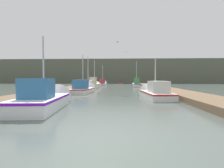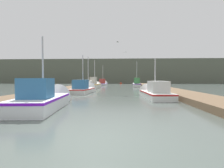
{
  "view_description": "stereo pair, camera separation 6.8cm",
  "coord_description": "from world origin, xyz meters",
  "px_view_note": "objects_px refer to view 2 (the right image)",
  "views": [
    {
      "loc": [
        0.51,
        -4.15,
        1.5
      ],
      "look_at": [
        -0.31,
        13.75,
        0.91
      ],
      "focal_mm": 28.0,
      "sensor_mm": 36.0,
      "label": 1
    },
    {
      "loc": [
        0.58,
        -4.15,
        1.5
      ],
      "look_at": [
        -0.31,
        13.75,
        0.91
      ],
      "focal_mm": 28.0,
      "sensor_mm": 36.0,
      "label": 2
    }
  ],
  "objects_px": {
    "fishing_boat_4": "(95,85)",
    "fishing_boat_6": "(103,83)",
    "fishing_boat_3": "(88,87)",
    "fishing_boat_5": "(137,84)",
    "mooring_piling_0": "(137,82)",
    "fishing_boat_2": "(84,89)",
    "channel_buoy": "(121,83)",
    "seagull_1": "(125,52)",
    "seagull_lead": "(118,42)",
    "fishing_boat_0": "(45,99)",
    "fishing_boat_1": "(154,92)",
    "mooring_piling_1": "(77,86)",
    "mooring_piling_2": "(94,83)"
  },
  "relations": [
    {
      "from": "fishing_boat_2",
      "to": "channel_buoy",
      "type": "relative_size",
      "value": 4.41
    },
    {
      "from": "mooring_piling_1",
      "to": "fishing_boat_5",
      "type": "bearing_deg",
      "value": 55.01
    },
    {
      "from": "seagull_lead",
      "to": "fishing_boat_2",
      "type": "bearing_deg",
      "value": -61.66
    },
    {
      "from": "mooring_piling_0",
      "to": "fishing_boat_6",
      "type": "bearing_deg",
      "value": -151.93
    },
    {
      "from": "channel_buoy",
      "to": "fishing_boat_0",
      "type": "bearing_deg",
      "value": -96.14
    },
    {
      "from": "fishing_boat_4",
      "to": "fishing_boat_6",
      "type": "bearing_deg",
      "value": 90.64
    },
    {
      "from": "fishing_boat_3",
      "to": "mooring_piling_2",
      "type": "bearing_deg",
      "value": 91.19
    },
    {
      "from": "fishing_boat_4",
      "to": "mooring_piling_1",
      "type": "xyz_separation_m",
      "value": [
        -1.03,
        -6.78,
        0.15
      ]
    },
    {
      "from": "fishing_boat_2",
      "to": "mooring_piling_1",
      "type": "distance_m",
      "value": 2.12
    },
    {
      "from": "fishing_boat_6",
      "to": "mooring_piling_0",
      "type": "distance_m",
      "value": 8.56
    },
    {
      "from": "fishing_boat_5",
      "to": "mooring_piling_0",
      "type": "height_order",
      "value": "fishing_boat_5"
    },
    {
      "from": "fishing_boat_4",
      "to": "channel_buoy",
      "type": "height_order",
      "value": "fishing_boat_4"
    },
    {
      "from": "fishing_boat_1",
      "to": "seagull_1",
      "type": "xyz_separation_m",
      "value": [
        -1.81,
        15.66,
        5.43
      ]
    },
    {
      "from": "fishing_boat_0",
      "to": "fishing_boat_3",
      "type": "distance_m",
      "value": 13.66
    },
    {
      "from": "fishing_boat_0",
      "to": "fishing_boat_5",
      "type": "height_order",
      "value": "fishing_boat_5"
    },
    {
      "from": "fishing_boat_6",
      "to": "seagull_lead",
      "type": "xyz_separation_m",
      "value": [
        3.38,
        -17.37,
        5.05
      ]
    },
    {
      "from": "fishing_boat_3",
      "to": "fishing_boat_5",
      "type": "xyz_separation_m",
      "value": [
        6.98,
        8.45,
        0.13
      ]
    },
    {
      "from": "fishing_boat_1",
      "to": "mooring_piling_2",
      "type": "bearing_deg",
      "value": 108.63
    },
    {
      "from": "fishing_boat_0",
      "to": "fishing_boat_6",
      "type": "relative_size",
      "value": 0.89
    },
    {
      "from": "mooring_piling_1",
      "to": "fishing_boat_2",
      "type": "bearing_deg",
      "value": -56.84
    },
    {
      "from": "mooring_piling_0",
      "to": "mooring_piling_2",
      "type": "bearing_deg",
      "value": -135.79
    },
    {
      "from": "mooring_piling_2",
      "to": "channel_buoy",
      "type": "height_order",
      "value": "mooring_piling_2"
    },
    {
      "from": "fishing_boat_5",
      "to": "seagull_lead",
      "type": "bearing_deg",
      "value": -101.08
    },
    {
      "from": "fishing_boat_3",
      "to": "mooring_piling_0",
      "type": "xyz_separation_m",
      "value": [
        8.01,
        18.27,
        0.3
      ]
    },
    {
      "from": "fishing_boat_1",
      "to": "mooring_piling_2",
      "type": "relative_size",
      "value": 4.78
    },
    {
      "from": "fishing_boat_4",
      "to": "fishing_boat_6",
      "type": "distance_m",
      "value": 10.16
    },
    {
      "from": "fishing_boat_4",
      "to": "fishing_boat_6",
      "type": "xyz_separation_m",
      "value": [
        0.24,
        10.15,
        -0.11
      ]
    },
    {
      "from": "seagull_lead",
      "to": "seagull_1",
      "type": "distance_m",
      "value": 10.22
    },
    {
      "from": "seagull_lead",
      "to": "fishing_boat_1",
      "type": "bearing_deg",
      "value": 35.59
    },
    {
      "from": "fishing_boat_3",
      "to": "fishing_boat_4",
      "type": "distance_m",
      "value": 4.1
    },
    {
      "from": "fishing_boat_3",
      "to": "fishing_boat_5",
      "type": "distance_m",
      "value": 10.96
    },
    {
      "from": "fishing_boat_6",
      "to": "channel_buoy",
      "type": "relative_size",
      "value": 5.49
    },
    {
      "from": "seagull_lead",
      "to": "fishing_boat_6",
      "type": "bearing_deg",
      "value": -161.36
    },
    {
      "from": "fishing_boat_2",
      "to": "channel_buoy",
      "type": "bearing_deg",
      "value": 87.73
    },
    {
      "from": "fishing_boat_1",
      "to": "mooring_piling_1",
      "type": "distance_m",
      "value": 9.64
    },
    {
      "from": "fishing_boat_0",
      "to": "fishing_boat_6",
      "type": "distance_m",
      "value": 27.9
    },
    {
      "from": "fishing_boat_4",
      "to": "seagull_1",
      "type": "xyz_separation_m",
      "value": [
        4.74,
        2.93,
        5.32
      ]
    },
    {
      "from": "fishing_boat_0",
      "to": "mooring_piling_0",
      "type": "bearing_deg",
      "value": 71.81
    },
    {
      "from": "fishing_boat_5",
      "to": "mooring_piling_0",
      "type": "distance_m",
      "value": 9.88
    },
    {
      "from": "seagull_lead",
      "to": "mooring_piling_2",
      "type": "bearing_deg",
      "value": -152.57
    },
    {
      "from": "fishing_boat_0",
      "to": "fishing_boat_5",
      "type": "relative_size",
      "value": 0.92
    },
    {
      "from": "mooring_piling_2",
      "to": "seagull_lead",
      "type": "distance_m",
      "value": 14.49
    },
    {
      "from": "channel_buoy",
      "to": "fishing_boat_6",
      "type": "bearing_deg",
      "value": -114.37
    },
    {
      "from": "mooring_piling_1",
      "to": "fishing_boat_6",
      "type": "bearing_deg",
      "value": 85.69
    },
    {
      "from": "fishing_boat_1",
      "to": "seagull_lead",
      "type": "distance_m",
      "value": 8.02
    },
    {
      "from": "fishing_boat_0",
      "to": "seagull_1",
      "type": "relative_size",
      "value": 9.72
    },
    {
      "from": "fishing_boat_2",
      "to": "fishing_boat_4",
      "type": "height_order",
      "value": "fishing_boat_4"
    },
    {
      "from": "fishing_boat_4",
      "to": "seagull_1",
      "type": "relative_size",
      "value": 9.92
    },
    {
      "from": "seagull_lead",
      "to": "seagull_1",
      "type": "bearing_deg",
      "value": -178.61
    },
    {
      "from": "fishing_boat_5",
      "to": "mooring_piling_1",
      "type": "relative_size",
      "value": 4.27
    }
  ]
}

